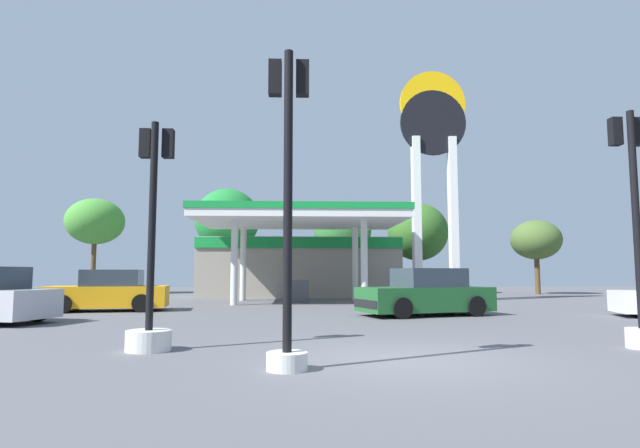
% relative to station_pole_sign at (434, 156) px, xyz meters
% --- Properties ---
extents(ground_plane, '(90.00, 90.00, 0.00)m').
position_rel_station_pole_sign_xyz_m(ground_plane, '(-5.38, -17.64, -7.64)').
color(ground_plane, '#56565B').
rests_on(ground_plane, ground).
extents(gas_station, '(11.80, 12.76, 4.53)m').
position_rel_station_pole_sign_xyz_m(gas_station, '(-7.09, 4.42, -5.49)').
color(gas_station, gray).
rests_on(gas_station, ground).
extents(station_pole_sign, '(3.51, 0.56, 12.22)m').
position_rel_station_pole_sign_xyz_m(station_pole_sign, '(0.00, 0.00, 0.00)').
color(station_pole_sign, white).
rests_on(station_pole_sign, ground).
extents(car_0, '(4.61, 2.51, 1.57)m').
position_rel_station_pole_sign_xyz_m(car_0, '(-14.39, -6.34, -6.93)').
color(car_0, black).
rests_on(car_0, ground).
extents(car_2, '(4.83, 3.10, 1.60)m').
position_rel_station_pole_sign_xyz_m(car_2, '(-2.79, -8.88, -6.91)').
color(car_2, black).
rests_on(car_2, ground).
extents(traffic_signal_0, '(0.65, 0.67, 4.96)m').
position_rel_station_pole_sign_xyz_m(traffic_signal_0, '(-7.31, -18.49, -5.49)').
color(traffic_signal_0, silver).
rests_on(traffic_signal_0, ground).
extents(traffic_signal_1, '(0.84, 0.84, 4.38)m').
position_rel_station_pole_sign_xyz_m(traffic_signal_1, '(-9.94, -16.49, -6.41)').
color(traffic_signal_1, silver).
rests_on(traffic_signal_1, ground).
extents(traffic_signal_2, '(0.65, 0.67, 4.70)m').
position_rel_station_pole_sign_xyz_m(traffic_signal_2, '(-0.48, -16.56, -5.84)').
color(traffic_signal_2, silver).
rests_on(traffic_signal_2, ground).
extents(tree_0, '(3.94, 3.94, 6.60)m').
position_rel_station_pole_sign_xyz_m(tree_0, '(-21.28, 9.66, -2.66)').
color(tree_0, brown).
rests_on(tree_0, ground).
extents(tree_1, '(4.62, 4.62, 7.50)m').
position_rel_station_pole_sign_xyz_m(tree_1, '(-12.28, 10.56, -2.39)').
color(tree_1, brown).
rests_on(tree_1, ground).
extents(tree_2, '(4.00, 4.00, 6.10)m').
position_rel_station_pole_sign_xyz_m(tree_2, '(-4.07, 9.08, -3.27)').
color(tree_2, brown).
rests_on(tree_2, ground).
extents(tree_3, '(4.19, 4.19, 6.31)m').
position_rel_station_pole_sign_xyz_m(tree_3, '(1.23, 9.10, -3.34)').
color(tree_3, brown).
rests_on(tree_3, ground).
extents(tree_4, '(3.38, 3.38, 5.07)m').
position_rel_station_pole_sign_xyz_m(tree_4, '(9.20, 8.12, -3.95)').
color(tree_4, brown).
rests_on(tree_4, ground).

